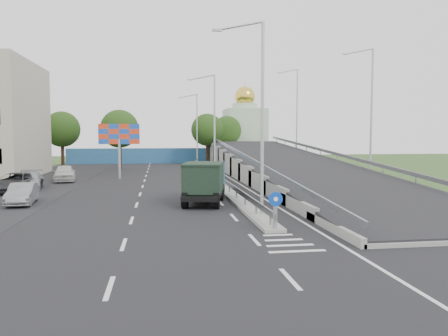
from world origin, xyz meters
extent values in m
plane|color=#2D4C1E|center=(0.00, 0.00, 0.00)|extent=(160.00, 160.00, 0.00)
cube|color=black|center=(-3.00, 20.00, 0.00)|extent=(26.00, 90.00, 0.04)
cube|color=black|center=(-16.00, 20.00, 0.00)|extent=(8.00, 90.00, 0.05)
cube|color=gray|center=(0.00, 24.00, 0.10)|extent=(1.00, 44.00, 0.20)
cube|color=gray|center=(12.30, 24.00, 2.35)|extent=(0.10, 50.00, 0.32)
cube|color=gray|center=(2.80, 24.00, 2.35)|extent=(0.10, 50.00, 0.32)
cube|color=gray|center=(0.00, 24.00, 0.75)|extent=(0.08, 44.00, 0.32)
cylinder|color=gray|center=(0.00, 24.00, 0.50)|extent=(0.09, 0.09, 0.60)
cylinder|color=black|center=(0.00, 2.20, 0.80)|extent=(0.20, 0.20, 1.20)
cylinder|color=#0C3FBF|center=(0.00, 2.12, 1.55)|extent=(0.64, 0.05, 0.64)
cylinder|color=white|center=(0.00, 2.09, 1.55)|extent=(0.20, 0.03, 0.20)
cylinder|color=#B2B5B7|center=(0.30, 6.00, 5.20)|extent=(0.18, 0.18, 10.00)
cylinder|color=#B2B5B7|center=(-0.90, 6.00, 9.95)|extent=(2.57, 0.12, 0.66)
cube|color=#B2B5B7|center=(-2.10, 6.00, 9.70)|extent=(0.50, 0.18, 0.12)
cylinder|color=#B2B5B7|center=(0.30, 26.00, 5.20)|extent=(0.18, 0.18, 10.00)
cylinder|color=#B2B5B7|center=(-0.90, 26.00, 9.95)|extent=(2.57, 0.12, 0.66)
cube|color=#B2B5B7|center=(-2.10, 26.00, 9.70)|extent=(0.50, 0.18, 0.12)
cylinder|color=#B2B5B7|center=(0.30, 46.00, 5.20)|extent=(0.18, 0.18, 10.00)
cylinder|color=#B2B5B7|center=(-0.90, 46.00, 9.95)|extent=(2.57, 0.12, 0.66)
cube|color=#B2B5B7|center=(-2.10, 46.00, 9.70)|extent=(0.50, 0.18, 0.12)
cube|color=#245C87|center=(-4.00, 52.00, 1.20)|extent=(30.00, 0.50, 2.40)
cube|color=#B2CCAD|center=(10.00, 60.00, 4.50)|extent=(7.00, 7.00, 9.00)
cylinder|color=#B2CCAD|center=(10.00, 60.00, 9.50)|extent=(4.40, 4.40, 1.00)
sphere|color=gold|center=(10.00, 60.00, 11.20)|extent=(3.60, 3.60, 3.60)
cone|color=gold|center=(10.00, 60.00, 13.20)|extent=(0.30, 0.30, 1.20)
cylinder|color=#B2B5B7|center=(-9.00, 28.00, 2.00)|extent=(0.24, 0.24, 4.00)
cube|color=red|center=(-9.00, 28.00, 4.50)|extent=(4.00, 0.20, 2.00)
cylinder|color=black|center=(-10.00, 40.00, 2.00)|extent=(0.44, 0.44, 4.00)
sphere|color=#21370F|center=(-10.00, 40.00, 5.20)|extent=(4.80, 4.80, 4.80)
cylinder|color=black|center=(2.00, 48.00, 2.00)|extent=(0.44, 0.44, 4.00)
sphere|color=#21370F|center=(2.00, 48.00, 5.20)|extent=(4.80, 4.80, 4.80)
cylinder|color=black|center=(-18.00, 45.00, 2.00)|extent=(0.44, 0.44, 4.00)
sphere|color=#21370F|center=(-18.00, 45.00, 5.20)|extent=(4.80, 4.80, 4.80)
cylinder|color=black|center=(6.00, 55.00, 2.00)|extent=(0.44, 0.44, 4.00)
sphere|color=#21370F|center=(6.00, 55.00, 5.20)|extent=(4.80, 4.80, 4.80)
cylinder|color=black|center=(-2.70, 13.38, 0.52)|extent=(0.54, 1.08, 1.04)
cylinder|color=black|center=(-0.86, 12.98, 0.52)|extent=(0.54, 1.08, 1.04)
cylinder|color=black|center=(-2.88, 12.55, 0.52)|extent=(0.54, 1.08, 1.04)
cylinder|color=black|center=(-1.04, 12.15, 0.52)|extent=(0.54, 1.08, 1.04)
cylinder|color=black|center=(-3.58, 9.33, 0.52)|extent=(0.54, 1.08, 1.04)
cylinder|color=black|center=(-1.74, 8.93, 0.52)|extent=(0.54, 1.08, 1.04)
cube|color=black|center=(-2.20, 11.25, 0.66)|extent=(3.37, 6.17, 0.28)
cube|color=#0C5188|center=(-1.73, 13.41, 1.60)|extent=(2.44, 1.94, 1.60)
cube|color=black|center=(-1.57, 14.12, 2.03)|extent=(1.76, 0.44, 0.66)
cube|color=black|center=(-1.55, 14.19, 0.61)|extent=(2.15, 0.60, 0.47)
cube|color=black|center=(-2.32, 10.69, 1.70)|extent=(2.97, 3.98, 1.70)
cube|color=black|center=(-2.32, 10.69, 2.59)|extent=(3.09, 4.09, 0.11)
imported|color=gray|center=(-13.64, 12.43, 0.68)|extent=(1.85, 4.23, 1.35)
imported|color=#2A2B2F|center=(-16.01, 18.82, 0.74)|extent=(3.02, 5.58, 1.49)
imported|color=#9D9DA5|center=(-15.51, 20.42, 0.73)|extent=(2.80, 5.31, 1.47)
imported|color=silver|center=(-13.96, 26.43, 0.80)|extent=(2.64, 4.94, 1.60)
camera|label=1|loc=(-5.05, -16.42, 4.34)|focal=35.00mm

